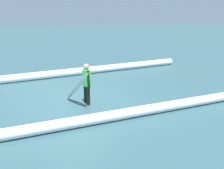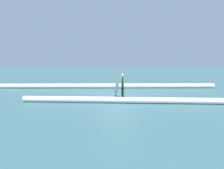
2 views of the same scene
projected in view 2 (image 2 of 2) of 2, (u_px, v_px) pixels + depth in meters
The scene contains 5 objects.
ground_plane at pixel (117, 96), 13.84m from camera, with size 159.15×159.15×0.00m, color #2E5157.
surfer at pixel (123, 84), 13.09m from camera, with size 0.22×0.65×1.50m.
surfboard at pixel (117, 87), 13.14m from camera, with size 0.46×1.76×1.41m.
wave_crest_foreground at pixel (89, 86), 17.85m from camera, with size 0.39×0.39×21.89m, color white.
wave_crest_midground at pixel (149, 100), 11.16m from camera, with size 0.33×0.33×14.10m, color white.
Camera 2 is at (-0.21, 13.69, 2.21)m, focal length 32.85 mm.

